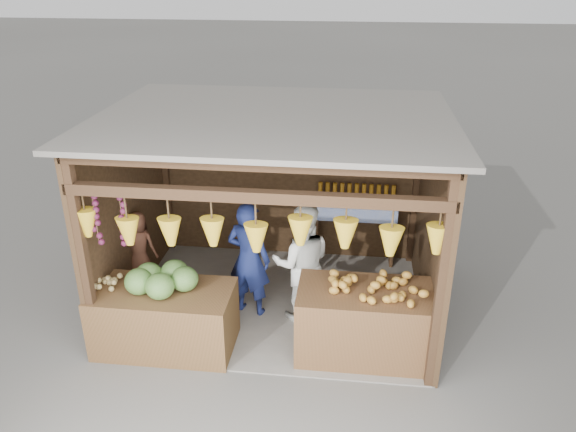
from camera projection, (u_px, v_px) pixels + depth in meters
The scene contains 12 objects.
ground at pixel (276, 302), 7.83m from camera, with size 80.00×80.00×0.00m, color #514F49.
stall_structure at pixel (272, 193), 7.11m from camera, with size 4.30×3.30×2.66m.
back_shelf at pixel (356, 212), 8.52m from camera, with size 1.25×0.32×1.32m.
counter_left at pixel (165, 319), 6.80m from camera, with size 1.67×0.85×0.79m, color #463017.
counter_right at pixel (364, 323), 6.65m from camera, with size 1.59×0.85×0.88m, color #4E321A.
stool at pixel (144, 287), 7.93m from camera, with size 0.32×0.32×0.30m, color black.
man_standing at pixel (249, 259), 7.31m from camera, with size 0.59×0.39×1.61m, color #151E50.
woman_standing at pixel (302, 263), 7.20m from camera, with size 0.79×0.61×1.62m, color white.
vendor_seated at pixel (139, 246), 7.67m from camera, with size 0.49×0.32×1.00m, color brown.
melon_pile at pixel (159, 278), 6.58m from camera, with size 1.00×0.50×0.32m, color #154712, non-canonical shape.
tanfruit_pile at pixel (108, 283), 6.67m from camera, with size 0.34×0.40×0.13m, color #AD8650, non-canonical shape.
mango_pile at pixel (376, 286), 6.37m from camera, with size 1.40×0.64×0.22m, color #CE4D1B, non-canonical shape.
Camera 1 is at (0.95, -6.56, 4.35)m, focal length 35.00 mm.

